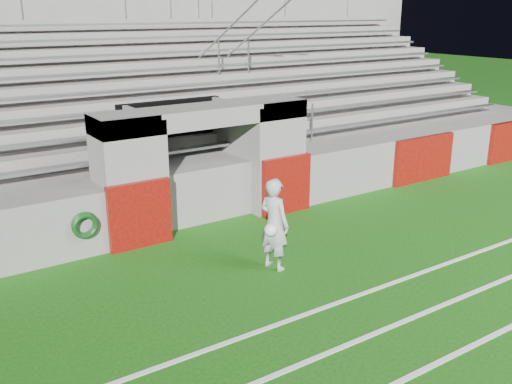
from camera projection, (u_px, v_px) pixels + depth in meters
ground at (303, 279)px, 10.09m from camera, size 90.00×90.00×0.00m
stadium_structure at (128, 124)px, 15.95m from camera, size 26.00×8.48×5.42m
goalkeeper_with_ball at (274, 224)px, 10.27m from camera, size 0.64×0.72×1.71m
hose_coil at (85, 225)px, 10.66m from camera, size 0.50×0.14×0.52m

